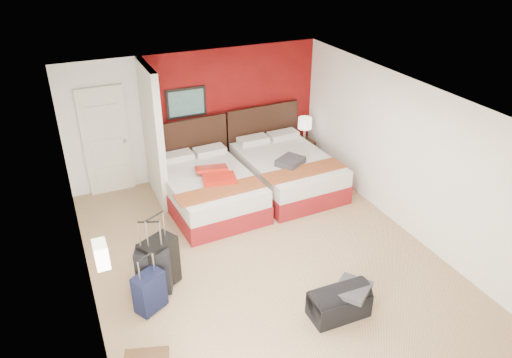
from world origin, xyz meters
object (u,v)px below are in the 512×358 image
bed_left (209,191)px  suitcase_black (160,265)px  suitcase_charcoal (154,271)px  table_lamp (305,129)px  suitcase_navy (150,293)px  nightstand (303,152)px  bed_right (287,172)px  duffel_bag (339,303)px  red_suitcase_open (215,174)px

bed_left → suitcase_black: suitcase_black is taller
suitcase_black → suitcase_charcoal: size_ratio=1.10×
table_lamp → suitcase_navy: size_ratio=0.92×
table_lamp → nightstand: bearing=0.0°
bed_right → nightstand: 1.14m
nightstand → duffel_bag: size_ratio=0.67×
bed_right → suitcase_charcoal: size_ratio=3.18×
red_suitcase_open → duffel_bag: red_suitcase_open is taller
bed_right → suitcase_black: (-2.94, -1.86, 0.05)m
suitcase_navy → duffel_bag: 2.48m
nightstand → red_suitcase_open: bearing=-160.2°
red_suitcase_open → nightstand: red_suitcase_open is taller
suitcase_navy → suitcase_charcoal: bearing=37.2°
red_suitcase_open → suitcase_charcoal: 2.35m
table_lamp → red_suitcase_open: bearing=-157.0°
bed_left → suitcase_charcoal: size_ratio=3.11×
bed_left → nightstand: (2.41, 0.88, -0.06)m
suitcase_charcoal → suitcase_navy: suitcase_charcoal is taller
nightstand → table_lamp: bearing=0.0°
duffel_bag → table_lamp: bearing=67.9°
bed_left → nightstand: size_ratio=4.10×
suitcase_black → suitcase_navy: suitcase_black is taller
bed_left → duffel_bag: size_ratio=2.75×
bed_left → suitcase_navy: bearing=-128.9°
red_suitcase_open → suitcase_charcoal: (-1.53, -1.76, -0.34)m
red_suitcase_open → nightstand: (2.31, 0.98, -0.42)m
suitcase_navy → bed_left: bearing=24.8°
nightstand → duffel_bag: nightstand is taller
suitcase_charcoal → suitcase_navy: (-0.15, -0.35, -0.06)m
bed_left → suitcase_charcoal: suitcase_charcoal is taller
suitcase_black → duffel_bag: (1.98, -1.50, -0.18)m
suitcase_black → suitcase_navy: 0.49m
nightstand → suitcase_charcoal: (-3.84, -2.74, 0.08)m
nightstand → suitcase_black: suitcase_black is taller
suitcase_navy → table_lamp: bearing=8.1°
bed_left → duffel_bag: (0.65, -3.29, -0.12)m
table_lamp → suitcase_black: table_lamp is taller
red_suitcase_open → suitcase_black: size_ratio=1.03×
red_suitcase_open → suitcase_navy: 2.72m
bed_right → suitcase_navy: size_ratio=3.91×
suitcase_black → bed_right: bearing=3.5°
table_lamp → suitcase_black: bearing=-144.5°
bed_right → table_lamp: bearing=42.6°
suitcase_navy → red_suitcase_open: bearing=21.9°
red_suitcase_open → duffel_bag: size_ratio=1.00×
nightstand → table_lamp: size_ratio=1.01×
bed_left → duffel_bag: bed_left is taller
duffel_bag → bed_left: bearing=102.0°
nightstand → bed_left: bearing=-163.1°
red_suitcase_open → suitcase_black: (-1.43, -1.69, -0.31)m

